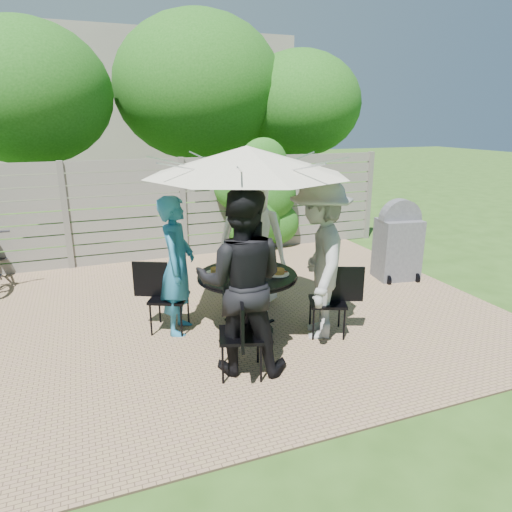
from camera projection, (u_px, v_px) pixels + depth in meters
name	position (u px, v px, depth m)	size (l,w,h in m)	color
backyard_envelope	(135.00, 115.00, 14.43)	(60.00, 60.00, 5.00)	#2B4D18
patio_table	(248.00, 292.00, 5.42)	(1.53, 1.53, 0.76)	black
umbrella	(247.00, 161.00, 4.97)	(3.03, 3.03, 2.23)	silver
chair_back	(252.00, 283.00, 6.41)	(0.58, 0.72, 0.94)	black
person_back	(252.00, 241.00, 6.09)	(0.92, 0.60, 1.88)	white
chair_left	(169.00, 311.00, 5.54)	(0.67, 0.57, 0.88)	black
person_left	(177.00, 266.00, 5.37)	(0.61, 0.40, 1.68)	teal
chair_front	(241.00, 351.00, 4.57)	(0.53, 0.68, 0.90)	black
person_front	(241.00, 283.00, 4.50)	(0.93, 0.72, 1.90)	black
chair_right	(328.00, 315.00, 5.45)	(0.66, 0.54, 0.86)	black
person_right	(319.00, 260.00, 5.25)	(1.22, 0.70, 1.89)	#989794
plate_back	(250.00, 263.00, 5.69)	(0.26, 0.26, 0.06)	white
plate_left	(217.00, 271.00, 5.36)	(0.26, 0.26, 0.06)	white
plate_front	(245.00, 282.00, 5.00)	(0.26, 0.26, 0.06)	white
plate_right	(278.00, 272.00, 5.33)	(0.26, 0.26, 0.06)	white
glass_back	(240.00, 261.00, 5.58)	(0.07, 0.07, 0.14)	silver
glass_front	(255.00, 276.00, 5.08)	(0.07, 0.07, 0.14)	silver
glass_right	(270.00, 266.00, 5.42)	(0.07, 0.07, 0.14)	silver
syrup_jug	(243.00, 266.00, 5.38)	(0.09, 0.09, 0.16)	#59280C
coffee_cup	(257.00, 263.00, 5.54)	(0.08, 0.08, 0.12)	#C6B293
bbq_grill	(398.00, 243.00, 7.27)	(0.71, 0.59, 1.31)	slate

